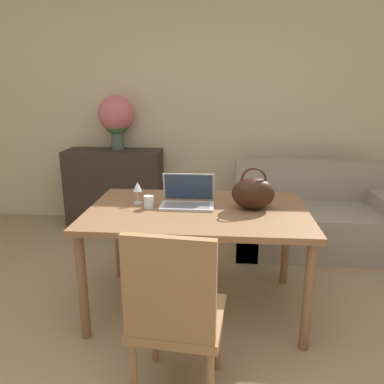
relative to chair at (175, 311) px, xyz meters
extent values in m
cube|color=beige|center=(0.00, 2.77, 0.82)|extent=(10.00, 0.06, 2.70)
cube|color=brown|center=(0.05, 0.87, 0.21)|extent=(1.49, 0.93, 0.04)
cylinder|color=brown|center=(-0.64, 0.46, -0.17)|extent=(0.06, 0.06, 0.72)
cylinder|color=brown|center=(0.73, 0.46, -0.17)|extent=(0.06, 0.06, 0.72)
cylinder|color=brown|center=(-0.64, 1.28, -0.17)|extent=(0.06, 0.06, 0.72)
cylinder|color=brown|center=(0.73, 1.28, -0.17)|extent=(0.06, 0.06, 0.72)
cube|color=olive|center=(0.01, 0.08, -0.09)|extent=(0.48, 0.48, 0.05)
cube|color=olive|center=(-0.01, -0.12, 0.19)|extent=(0.42, 0.08, 0.50)
cylinder|color=olive|center=(-0.16, 0.28, -0.32)|extent=(0.04, 0.04, 0.42)
cylinder|color=olive|center=(0.21, 0.25, -0.32)|extent=(0.04, 0.04, 0.42)
cylinder|color=olive|center=(-0.19, -0.08, -0.32)|extent=(0.04, 0.04, 0.42)
cube|color=gray|center=(1.11, 2.02, -0.32)|extent=(1.53, 0.86, 0.42)
cube|color=gray|center=(1.11, 2.34, 0.09)|extent=(1.53, 0.20, 0.40)
cube|color=gray|center=(0.45, 2.02, -0.25)|extent=(0.20, 0.86, 0.56)
cube|color=gray|center=(1.78, 2.02, -0.25)|extent=(0.20, 0.86, 0.56)
cube|color=#332823|center=(-1.01, 2.51, -0.09)|extent=(1.07, 0.40, 0.87)
cube|color=#ADADB2|center=(-0.03, 0.91, 0.23)|extent=(0.37, 0.20, 0.02)
cube|color=slate|center=(-0.03, 0.90, 0.24)|extent=(0.31, 0.13, 0.00)
cube|color=#ADADB2|center=(-0.03, 1.03, 0.34)|extent=(0.37, 0.04, 0.20)
cube|color=#23334C|center=(-0.03, 1.02, 0.34)|extent=(0.34, 0.04, 0.18)
cylinder|color=silver|center=(-0.29, 0.87, 0.27)|extent=(0.07, 0.07, 0.09)
cylinder|color=silver|center=(-0.39, 0.97, 0.23)|extent=(0.06, 0.06, 0.01)
cylinder|color=silver|center=(-0.39, 0.97, 0.27)|extent=(0.01, 0.01, 0.08)
cone|color=silver|center=(-0.39, 0.97, 0.35)|extent=(0.07, 0.07, 0.06)
ellipsoid|color=black|center=(0.42, 0.90, 0.34)|extent=(0.29, 0.19, 0.22)
torus|color=black|center=(0.42, 0.90, 0.43)|extent=(0.17, 0.01, 0.17)
cylinder|color=#47564C|center=(-0.96, 2.55, 0.47)|extent=(0.14, 0.14, 0.25)
sphere|color=#3D6B38|center=(-0.96, 2.55, 0.66)|extent=(0.30, 0.30, 0.30)
sphere|color=#C6666B|center=(-0.96, 2.55, 0.74)|extent=(0.40, 0.40, 0.40)
camera|label=1|loc=(0.21, -1.55, 1.04)|focal=35.00mm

